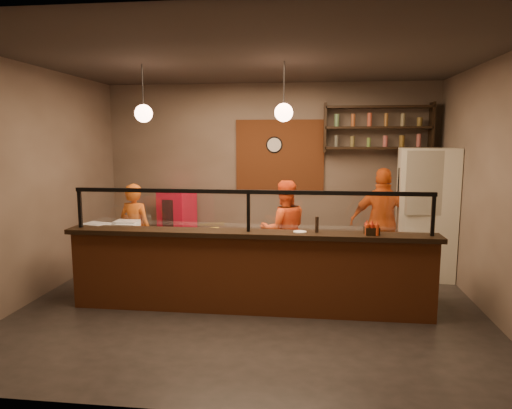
# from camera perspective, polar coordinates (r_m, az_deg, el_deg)

# --- Properties ---
(floor) EXTENTS (6.00, 6.00, 0.00)m
(floor) POSITION_cam_1_polar(r_m,az_deg,el_deg) (6.31, -0.55, -12.29)
(floor) COLOR black
(floor) RESTS_ON ground
(ceiling) EXTENTS (6.00, 6.00, 0.00)m
(ceiling) POSITION_cam_1_polar(r_m,az_deg,el_deg) (5.99, -0.59, 17.73)
(ceiling) COLOR #352E29
(ceiling) RESTS_ON wall_back
(wall_back) EXTENTS (6.00, 0.00, 6.00)m
(wall_back) POSITION_cam_1_polar(r_m,az_deg,el_deg) (8.41, 1.63, 4.07)
(wall_back) COLOR #6E5E50
(wall_back) RESTS_ON floor
(wall_left) EXTENTS (0.00, 5.00, 5.00)m
(wall_left) POSITION_cam_1_polar(r_m,az_deg,el_deg) (6.99, -25.79, 2.39)
(wall_left) COLOR #6E5E50
(wall_left) RESTS_ON floor
(wall_right) EXTENTS (0.00, 5.00, 5.00)m
(wall_right) POSITION_cam_1_polar(r_m,az_deg,el_deg) (6.30, 27.62, 1.71)
(wall_right) COLOR #6E5E50
(wall_right) RESTS_ON floor
(wall_front) EXTENTS (6.00, 0.00, 6.00)m
(wall_front) POSITION_cam_1_polar(r_m,az_deg,el_deg) (3.50, -5.85, -1.92)
(wall_front) COLOR #6E5E50
(wall_front) RESTS_ON floor
(brick_patch) EXTENTS (1.60, 0.04, 1.30)m
(brick_patch) POSITION_cam_1_polar(r_m,az_deg,el_deg) (8.35, 2.99, 6.09)
(brick_patch) COLOR brown
(brick_patch) RESTS_ON wall_back
(service_counter) EXTENTS (4.60, 0.25, 1.00)m
(service_counter) POSITION_cam_1_polar(r_m,az_deg,el_deg) (5.87, -0.93, -8.74)
(service_counter) COLOR brown
(service_counter) RESTS_ON floor
(counter_ledge) EXTENTS (4.70, 0.37, 0.06)m
(counter_ledge) POSITION_cam_1_polar(r_m,az_deg,el_deg) (5.73, -0.95, -3.67)
(counter_ledge) COLOR black
(counter_ledge) RESTS_ON service_counter
(worktop_cabinet) EXTENTS (4.60, 0.75, 0.85)m
(worktop_cabinet) POSITION_cam_1_polar(r_m,az_deg,el_deg) (6.36, -0.32, -8.08)
(worktop_cabinet) COLOR gray
(worktop_cabinet) RESTS_ON floor
(worktop) EXTENTS (4.60, 0.75, 0.05)m
(worktop) POSITION_cam_1_polar(r_m,az_deg,el_deg) (6.25, -0.32, -4.12)
(worktop) COLOR white
(worktop) RESTS_ON worktop_cabinet
(sneeze_guard) EXTENTS (4.50, 0.05, 0.52)m
(sneeze_guard) POSITION_cam_1_polar(r_m,az_deg,el_deg) (5.67, -0.95, -0.31)
(sneeze_guard) COLOR white
(sneeze_guard) RESTS_ON counter_ledge
(wall_shelving) EXTENTS (1.84, 0.28, 0.85)m
(wall_shelving) POSITION_cam_1_polar(r_m,az_deg,el_deg) (8.26, 14.96, 9.27)
(wall_shelving) COLOR black
(wall_shelving) RESTS_ON wall_back
(wall_clock) EXTENTS (0.30, 0.04, 0.30)m
(wall_clock) POSITION_cam_1_polar(r_m,az_deg,el_deg) (8.34, 2.31, 7.47)
(wall_clock) COLOR black
(wall_clock) RESTS_ON wall_back
(pendant_left) EXTENTS (0.24, 0.24, 0.77)m
(pendant_left) POSITION_cam_1_polar(r_m,az_deg,el_deg) (6.47, -13.88, 11.01)
(pendant_left) COLOR black
(pendant_left) RESTS_ON ceiling
(pendant_right) EXTENTS (0.24, 0.24, 0.77)m
(pendant_right) POSITION_cam_1_polar(r_m,az_deg,el_deg) (6.08, 3.49, 11.43)
(pendant_right) COLOR black
(pendant_right) RESTS_ON ceiling
(cook_left) EXTENTS (0.63, 0.49, 1.52)m
(cook_left) POSITION_cam_1_polar(r_m,az_deg,el_deg) (7.50, -14.80, -3.22)
(cook_left) COLOR #C85612
(cook_left) RESTS_ON floor
(cook_mid) EXTENTS (0.90, 0.78, 1.57)m
(cook_mid) POSITION_cam_1_polar(r_m,az_deg,el_deg) (7.20, 3.52, -3.20)
(cook_mid) COLOR #E84815
(cook_mid) RESTS_ON floor
(cook_right) EXTENTS (1.07, 0.55, 1.76)m
(cook_right) POSITION_cam_1_polar(r_m,az_deg,el_deg) (7.58, 15.59, -2.21)
(cook_right) COLOR #C64B12
(cook_right) RESTS_ON floor
(fridge) EXTENTS (0.94, 0.89, 2.07)m
(fridge) POSITION_cam_1_polar(r_m,az_deg,el_deg) (7.78, 20.43, -1.00)
(fridge) COLOR beige
(fridge) RESTS_ON floor
(red_cooler) EXTENTS (0.67, 0.64, 1.28)m
(red_cooler) POSITION_cam_1_polar(r_m,az_deg,el_deg) (8.51, -9.80, -2.53)
(red_cooler) COLOR red
(red_cooler) RESTS_ON floor
(pizza_dough) EXTENTS (0.54, 0.54, 0.01)m
(pizza_dough) POSITION_cam_1_polar(r_m,az_deg,el_deg) (6.21, -0.52, -3.91)
(pizza_dough) COLOR silver
(pizza_dough) RESTS_ON worktop
(prep_tub_a) EXTENTS (0.28, 0.22, 0.14)m
(prep_tub_a) POSITION_cam_1_polar(r_m,az_deg,el_deg) (6.64, -15.83, -2.88)
(prep_tub_a) COLOR silver
(prep_tub_a) RESTS_ON worktop
(prep_tub_b) EXTENTS (0.32, 0.26, 0.16)m
(prep_tub_b) POSITION_cam_1_polar(r_m,az_deg,el_deg) (6.72, -15.86, -2.64)
(prep_tub_b) COLOR silver
(prep_tub_b) RESTS_ON worktop
(prep_tub_c) EXTENTS (0.39, 0.34, 0.16)m
(prep_tub_c) POSITION_cam_1_polar(r_m,az_deg,el_deg) (6.63, -19.39, -2.94)
(prep_tub_c) COLOR silver
(prep_tub_c) RESTS_ON worktop
(rolling_pin) EXTENTS (0.36, 0.20, 0.06)m
(rolling_pin) POSITION_cam_1_polar(r_m,az_deg,el_deg) (6.50, -6.27, -3.18)
(rolling_pin) COLOR yellow
(rolling_pin) RESTS_ON worktop
(condiment_caddy) EXTENTS (0.19, 0.16, 0.09)m
(condiment_caddy) POSITION_cam_1_polar(r_m,az_deg,el_deg) (5.70, 14.26, -3.21)
(condiment_caddy) COLOR black
(condiment_caddy) RESTS_ON counter_ledge
(pepper_mill) EXTENTS (0.05, 0.05, 0.20)m
(pepper_mill) POSITION_cam_1_polar(r_m,az_deg,el_deg) (5.69, 7.62, -2.50)
(pepper_mill) COLOR black
(pepper_mill) RESTS_ON counter_ledge
(small_plate) EXTENTS (0.21, 0.21, 0.01)m
(small_plate) POSITION_cam_1_polar(r_m,az_deg,el_deg) (5.70, 5.51, -3.42)
(small_plate) COLOR silver
(small_plate) RESTS_ON counter_ledge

